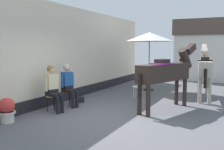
# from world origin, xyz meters

# --- Properties ---
(ground_plane) EXTENTS (40.00, 40.00, 0.00)m
(ground_plane) POSITION_xyz_m (0.00, 3.00, 0.00)
(ground_plane) COLOR #56565B
(pub_facade_wall) EXTENTS (0.34, 14.00, 3.40)m
(pub_facade_wall) POSITION_xyz_m (-2.55, 1.50, 1.54)
(pub_facade_wall) COLOR beige
(pub_facade_wall) RESTS_ON ground_plane
(distant_cottage) EXTENTS (3.40, 2.60, 3.50)m
(distant_cottage) POSITION_xyz_m (1.40, 10.18, 1.80)
(distant_cottage) COLOR silver
(distant_cottage) RESTS_ON ground_plane
(seated_visitor_near) EXTENTS (0.61, 0.48, 1.39)m
(seated_visitor_near) POSITION_xyz_m (-1.76, -0.02, 0.78)
(seated_visitor_near) COLOR gold
(seated_visitor_near) RESTS_ON ground_plane
(seated_visitor_far) EXTENTS (0.61, 0.48, 1.39)m
(seated_visitor_far) POSITION_xyz_m (-1.76, 0.77, 0.78)
(seated_visitor_far) COLOR red
(seated_visitor_far) RESTS_ON ground_plane
(saddled_horse_near) EXTENTS (1.28, 2.87, 2.06)m
(saddled_horse_near) POSITION_xyz_m (1.19, 1.74, 1.16)
(saddled_horse_near) COLOR #2D231E
(saddled_horse_near) RESTS_ON ground_plane
(saddled_horse_far) EXTENTS (0.73, 2.99, 2.06)m
(saddled_horse_far) POSITION_xyz_m (2.03, 4.20, 1.16)
(saddled_horse_far) COLOR #B2A899
(saddled_horse_far) RESTS_ON ground_plane
(flower_planter_near) EXTENTS (0.43, 0.43, 0.64)m
(flower_planter_near) POSITION_xyz_m (-2.11, -1.44, 0.33)
(flower_planter_near) COLOR beige
(flower_planter_near) RESTS_ON ground_plane
(cafe_parasol) EXTENTS (2.10, 2.10, 2.58)m
(cafe_parasol) POSITION_xyz_m (-0.40, 4.98, 2.36)
(cafe_parasol) COLOR black
(cafe_parasol) RESTS_ON ground_plane
(spare_stool_white) EXTENTS (0.32, 0.32, 0.46)m
(spare_stool_white) POSITION_xyz_m (-0.24, 2.99, 0.40)
(spare_stool_white) COLOR white
(spare_stool_white) RESTS_ON ground_plane
(satchel_bag) EXTENTS (0.21, 0.30, 0.20)m
(satchel_bag) POSITION_xyz_m (-1.74, 1.42, 0.10)
(satchel_bag) COLOR black
(satchel_bag) RESTS_ON ground_plane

